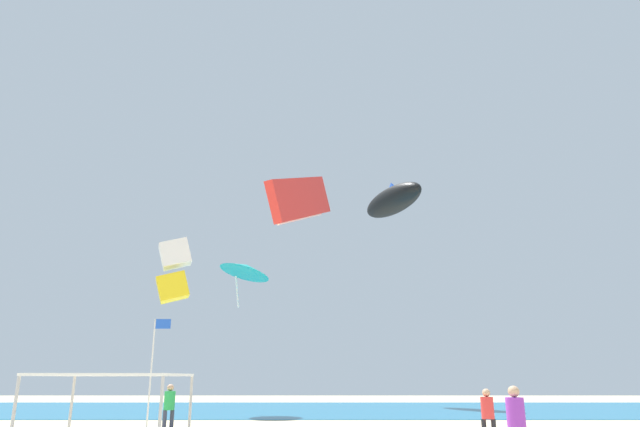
{
  "coord_description": "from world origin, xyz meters",
  "views": [
    {
      "loc": [
        -2.35,
        -15.73,
        2.1
      ],
      "look_at": [
        -2.28,
        6.08,
        8.53
      ],
      "focal_mm": 31.26,
      "sensor_mm": 36.0,
      "label": 1
    }
  ],
  "objects_px": {
    "kite_inflatable_black": "(391,200)",
    "kite_parafoil_red": "(299,199)",
    "kite_box_white": "(172,271)",
    "kite_delta_teal": "(244,269)",
    "person_near_tent": "(514,419)",
    "person_leftmost": "(486,412)",
    "person_central": "(167,404)",
    "canopy_tent": "(112,378)",
    "banner_flag": "(151,367)"
  },
  "relations": [
    {
      "from": "canopy_tent",
      "to": "kite_box_white",
      "type": "distance_m",
      "value": 13.88
    },
    {
      "from": "person_central",
      "to": "kite_parafoil_red",
      "type": "xyz_separation_m",
      "value": [
        5.17,
        2.09,
        9.41
      ]
    },
    {
      "from": "person_central",
      "to": "kite_delta_teal",
      "type": "height_order",
      "value": "kite_delta_teal"
    },
    {
      "from": "kite_parafoil_red",
      "to": "kite_inflatable_black",
      "type": "relative_size",
      "value": 0.78
    },
    {
      "from": "person_leftmost",
      "to": "kite_inflatable_black",
      "type": "height_order",
      "value": "kite_inflatable_black"
    },
    {
      "from": "person_central",
      "to": "kite_parafoil_red",
      "type": "height_order",
      "value": "kite_parafoil_red"
    },
    {
      "from": "person_central",
      "to": "kite_inflatable_black",
      "type": "bearing_deg",
      "value": -166.02
    },
    {
      "from": "canopy_tent",
      "to": "banner_flag",
      "type": "xyz_separation_m",
      "value": [
        -1.16,
        7.12,
        0.4
      ]
    },
    {
      "from": "canopy_tent",
      "to": "kite_inflatable_black",
      "type": "xyz_separation_m",
      "value": [
        10.89,
        29.95,
        14.05
      ]
    },
    {
      "from": "person_leftmost",
      "to": "kite_inflatable_black",
      "type": "relative_size",
      "value": 0.22
    },
    {
      "from": "canopy_tent",
      "to": "kite_parafoil_red",
      "type": "relative_size",
      "value": 0.5
    },
    {
      "from": "person_near_tent",
      "to": "kite_box_white",
      "type": "bearing_deg",
      "value": -137.57
    },
    {
      "from": "kite_parafoil_red",
      "to": "kite_box_white",
      "type": "height_order",
      "value": "kite_parafoil_red"
    },
    {
      "from": "person_near_tent",
      "to": "person_leftmost",
      "type": "xyz_separation_m",
      "value": [
        0.64,
        4.68,
        -0.09
      ]
    },
    {
      "from": "banner_flag",
      "to": "kite_parafoil_red",
      "type": "distance_m",
      "value": 10.75
    },
    {
      "from": "kite_box_white",
      "to": "kite_delta_teal",
      "type": "bearing_deg",
      "value": 146.11
    },
    {
      "from": "banner_flag",
      "to": "kite_box_white",
      "type": "bearing_deg",
      "value": 100.26
    },
    {
      "from": "person_near_tent",
      "to": "kite_delta_teal",
      "type": "relative_size",
      "value": 0.44
    },
    {
      "from": "person_near_tent",
      "to": "kite_delta_teal",
      "type": "bearing_deg",
      "value": -156.66
    },
    {
      "from": "kite_parafoil_red",
      "to": "person_central",
      "type": "bearing_deg",
      "value": -46.3
    },
    {
      "from": "canopy_tent",
      "to": "kite_parafoil_red",
      "type": "distance_m",
      "value": 15.3
    },
    {
      "from": "person_near_tent",
      "to": "person_leftmost",
      "type": "height_order",
      "value": "person_near_tent"
    },
    {
      "from": "person_leftmost",
      "to": "kite_box_white",
      "type": "bearing_deg",
      "value": -21.07
    },
    {
      "from": "person_leftmost",
      "to": "kite_inflatable_black",
      "type": "distance_m",
      "value": 28.64
    },
    {
      "from": "person_near_tent",
      "to": "kite_inflatable_black",
      "type": "relative_size",
      "value": 0.24
    },
    {
      "from": "kite_inflatable_black",
      "to": "kite_delta_teal",
      "type": "xyz_separation_m",
      "value": [
        -10.62,
        -9.69,
        -7.58
      ]
    },
    {
      "from": "canopy_tent",
      "to": "kite_inflatable_black",
      "type": "distance_m",
      "value": 34.83
    },
    {
      "from": "person_central",
      "to": "kite_delta_teal",
      "type": "distance_m",
      "value": 12.73
    },
    {
      "from": "person_leftmost",
      "to": "banner_flag",
      "type": "height_order",
      "value": "banner_flag"
    },
    {
      "from": "kite_inflatable_black",
      "to": "kite_parafoil_red",
      "type": "bearing_deg",
      "value": 133.51
    },
    {
      "from": "person_leftmost",
      "to": "kite_box_white",
      "type": "relative_size",
      "value": 0.56
    },
    {
      "from": "person_central",
      "to": "banner_flag",
      "type": "height_order",
      "value": "banner_flag"
    },
    {
      "from": "kite_parafoil_red",
      "to": "kite_inflatable_black",
      "type": "xyz_separation_m",
      "value": [
        6.96,
        17.78,
        5.64
      ]
    },
    {
      "from": "person_near_tent",
      "to": "kite_parafoil_red",
      "type": "bearing_deg",
      "value": -155.4
    },
    {
      "from": "person_near_tent",
      "to": "kite_inflatable_black",
      "type": "distance_m",
      "value": 32.69
    },
    {
      "from": "person_near_tent",
      "to": "person_central",
      "type": "bearing_deg",
      "value": -132.55
    },
    {
      "from": "person_central",
      "to": "person_near_tent",
      "type": "bearing_deg",
      "value": 95.66
    },
    {
      "from": "kite_parafoil_red",
      "to": "canopy_tent",
      "type": "bearing_deg",
      "value": 3.74
    },
    {
      "from": "person_near_tent",
      "to": "banner_flag",
      "type": "distance_m",
      "value": 12.62
    },
    {
      "from": "kite_inflatable_black",
      "to": "kite_box_white",
      "type": "bearing_deg",
      "value": 117.6
    },
    {
      "from": "kite_parafoil_red",
      "to": "kite_delta_teal",
      "type": "distance_m",
      "value": 9.1
    },
    {
      "from": "canopy_tent",
      "to": "kite_delta_teal",
      "type": "relative_size",
      "value": 0.73
    },
    {
      "from": "person_central",
      "to": "kite_box_white",
      "type": "bearing_deg",
      "value": -115.32
    },
    {
      "from": "kite_parafoil_red",
      "to": "kite_box_white",
      "type": "bearing_deg",
      "value": -74.01
    },
    {
      "from": "kite_box_white",
      "to": "kite_delta_teal",
      "type": "xyz_separation_m",
      "value": [
        2.45,
        7.49,
        1.51
      ]
    },
    {
      "from": "person_near_tent",
      "to": "canopy_tent",
      "type": "bearing_deg",
      "value": -87.34
    },
    {
      "from": "person_leftmost",
      "to": "banner_flag",
      "type": "relative_size",
      "value": 0.42
    },
    {
      "from": "banner_flag",
      "to": "person_leftmost",
      "type": "bearing_deg",
      "value": -7.37
    },
    {
      "from": "person_central",
      "to": "kite_delta_teal",
      "type": "bearing_deg",
      "value": -143.01
    },
    {
      "from": "banner_flag",
      "to": "kite_delta_teal",
      "type": "distance_m",
      "value": 14.55
    }
  ]
}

